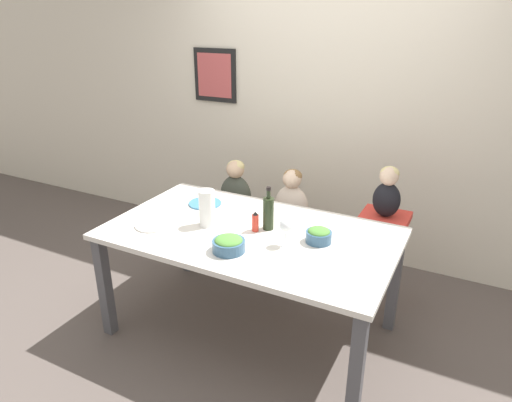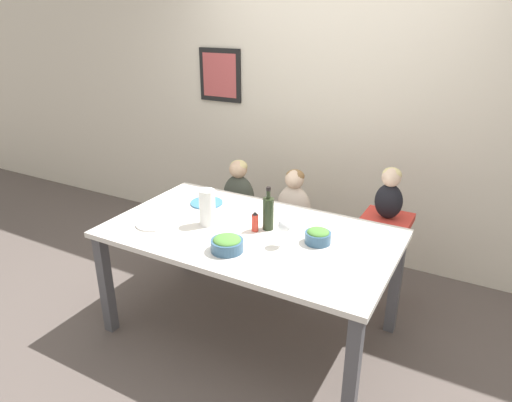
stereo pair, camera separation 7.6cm
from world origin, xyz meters
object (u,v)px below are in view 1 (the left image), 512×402
object	(u,v)px
wine_glass_near	(286,226)
dinner_plate_front_left	(153,225)
person_child_center	(292,201)
dinner_plate_back_left	(205,203)
salad_bowl_small	(319,235)
chair_right_highchair	(382,235)
paper_towel_roll	(207,208)
person_baby_right	(388,191)
person_child_left	(236,190)
chair_far_left	(236,223)
chair_far_center	(290,236)
wine_bottle	(268,212)
salad_bowl_large	(229,244)

from	to	relation	value
wine_glass_near	dinner_plate_front_left	size ratio (longest dim) A/B	0.74
person_child_center	dinner_plate_back_left	distance (m)	0.71
salad_bowl_small	chair_right_highchair	bearing A→B (deg)	70.71
wine_glass_near	paper_towel_roll	bearing A→B (deg)	177.25
person_baby_right	salad_bowl_small	size ratio (longest dim) A/B	2.36
dinner_plate_front_left	person_baby_right	bearing A→B (deg)	37.44
chair_right_highchair	person_child_left	bearing A→B (deg)	179.96
chair_far_left	wine_glass_near	distance (m)	1.29
chair_right_highchair	dinner_plate_back_left	distance (m)	1.32
chair_far_left	person_baby_right	bearing A→B (deg)	0.05
chair_far_left	chair_far_center	bearing A→B (deg)	0.00
person_child_center	dinner_plate_front_left	distance (m)	1.15
chair_far_center	person_baby_right	distance (m)	0.90
chair_far_center	person_baby_right	world-z (taller)	person_baby_right
paper_towel_roll	wine_glass_near	size ratio (longest dim) A/B	1.39
person_baby_right	wine_bottle	xyz separation A→B (m)	(-0.60, -0.69, -0.02)
chair_far_center	person_child_center	size ratio (longest dim) A/B	0.90
person_child_center	paper_towel_roll	xyz separation A→B (m)	(-0.25, -0.82, 0.20)
chair_far_left	wine_glass_near	xyz separation A→B (m)	(0.83, -0.85, 0.52)
person_child_left	wine_glass_near	bearing A→B (deg)	-45.77
chair_far_left	wine_glass_near	world-z (taller)	wine_glass_near
chair_far_left	dinner_plate_back_left	bearing A→B (deg)	-85.32
person_child_left	salad_bowl_small	xyz separation A→B (m)	(0.99, -0.71, 0.13)
salad_bowl_large	salad_bowl_small	distance (m)	0.55
chair_far_center	dinner_plate_front_left	size ratio (longest dim) A/B	1.89
chair_far_left	paper_towel_roll	world-z (taller)	paper_towel_roll
wine_glass_near	wine_bottle	bearing A→B (deg)	140.17
person_child_left	person_child_center	bearing A→B (deg)	0.00
person_child_left	paper_towel_roll	bearing A→B (deg)	-72.74
person_child_center	person_baby_right	world-z (taller)	person_baby_right
salad_bowl_small	dinner_plate_front_left	world-z (taller)	salad_bowl_small
person_child_left	dinner_plate_front_left	distance (m)	1.00
salad_bowl_small	dinner_plate_front_left	bearing A→B (deg)	-165.09
person_child_center	wine_bottle	world-z (taller)	wine_bottle
chair_far_center	wine_bottle	distance (m)	0.86
person_child_center	dinner_plate_back_left	xyz separation A→B (m)	(-0.46, -0.53, 0.09)
salad_bowl_large	chair_far_center	bearing A→B (deg)	92.71
wine_glass_near	dinner_plate_front_left	world-z (taller)	wine_glass_near
chair_far_left	salad_bowl_large	xyz separation A→B (m)	(0.56, -1.06, 0.44)
salad_bowl_small	chair_far_center	bearing A→B (deg)	123.93
person_baby_right	salad_bowl_small	distance (m)	0.76
person_baby_right	chair_far_left	bearing A→B (deg)	-179.95
salad_bowl_large	dinner_plate_front_left	size ratio (longest dim) A/B	0.82
wine_bottle	person_child_left	bearing A→B (deg)	132.65
salad_bowl_small	dinner_plate_front_left	xyz separation A→B (m)	(-1.05, -0.28, -0.04)
dinner_plate_front_left	chair_far_center	bearing A→B (deg)	60.20
chair_right_highchair	dinner_plate_front_left	distance (m)	1.65
chair_right_highchair	dinner_plate_front_left	world-z (taller)	dinner_plate_front_left
chair_far_center	person_child_center	world-z (taller)	person_child_center
person_child_left	person_baby_right	xyz separation A→B (m)	(1.24, 0.00, 0.22)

